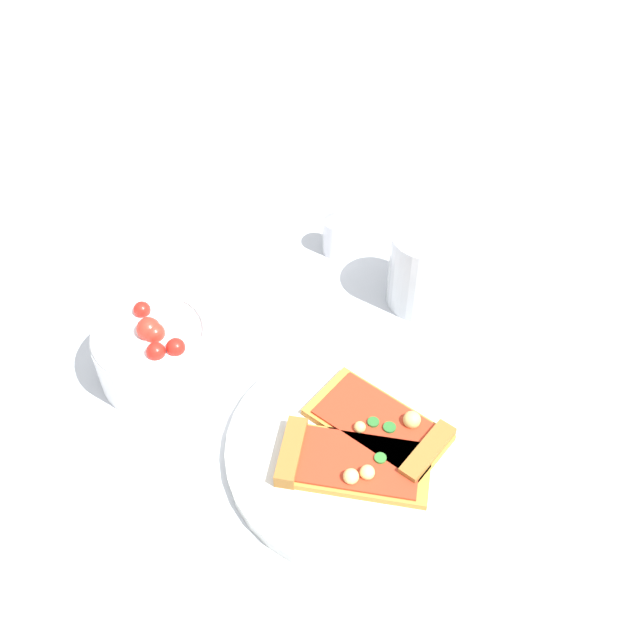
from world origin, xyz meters
TOP-DOWN VIEW (x-y plane):
  - ground_plane at (0.00, 0.00)m, footprint 2.40×2.40m
  - plate at (-0.01, -0.03)m, footprint 0.27×0.27m
  - pizza_slice_near at (-0.01, -0.07)m, footprint 0.16×0.13m
  - pizza_slice_far at (-0.02, -0.01)m, footprint 0.15×0.16m
  - salad_bowl at (0.18, 0.11)m, footprint 0.13×0.13m
  - soda_glass at (0.15, -0.21)m, footprint 0.08×0.08m
  - pepper_shaker at (0.27, -0.16)m, footprint 0.03×0.03m

SIDE VIEW (x-z plane):
  - ground_plane at x=0.00m, z-range 0.00..0.00m
  - plate at x=-0.01m, z-range 0.00..0.01m
  - pizza_slice_far at x=-0.02m, z-range 0.01..0.03m
  - pizza_slice_near at x=-0.01m, z-range 0.01..0.03m
  - pepper_shaker at x=0.27m, z-range 0.00..0.06m
  - salad_bowl at x=0.18m, z-range 0.00..0.08m
  - soda_glass at x=0.15m, z-range 0.00..0.10m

